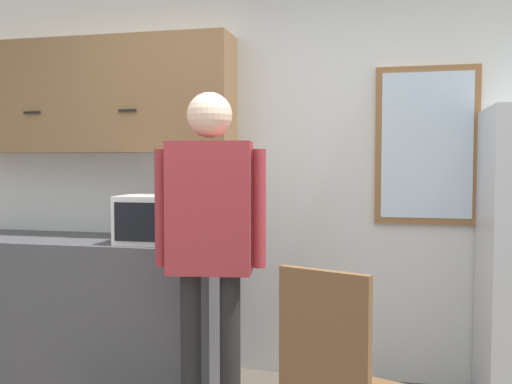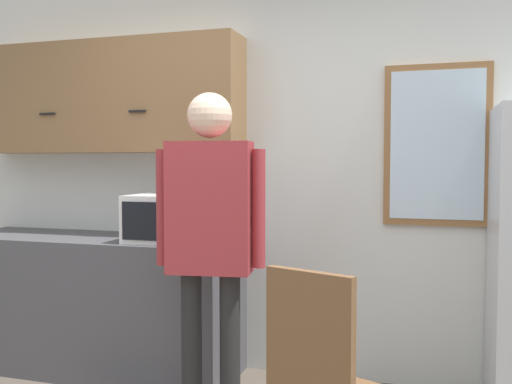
% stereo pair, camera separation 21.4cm
% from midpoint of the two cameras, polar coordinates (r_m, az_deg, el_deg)
% --- Properties ---
extents(back_wall, '(6.00, 0.06, 2.70)m').
position_cam_midpoint_polar(back_wall, '(3.83, 3.98, 2.01)').
color(back_wall, silver).
rests_on(back_wall, ground_plane).
extents(counter, '(1.98, 0.64, 0.91)m').
position_cam_midpoint_polar(counter, '(4.08, -14.36, -10.71)').
color(counter, '#4C4C51').
rests_on(counter, ground_plane).
extents(upper_cabinets, '(1.98, 0.34, 0.76)m').
position_cam_midpoint_polar(upper_cabinets, '(4.13, -13.45, 9.13)').
color(upper_cabinets, olive).
extents(microwave, '(0.47, 0.41, 0.30)m').
position_cam_midpoint_polar(microwave, '(3.65, -7.18, -2.63)').
color(microwave, white).
rests_on(microwave, counter).
extents(person, '(0.58, 0.28, 1.78)m').
position_cam_midpoint_polar(person, '(3.00, -2.58, -3.17)').
color(person, black).
rests_on(person, ground_plane).
extents(chair, '(0.54, 0.54, 1.00)m').
position_cam_midpoint_polar(chair, '(2.43, 9.32, -18.13)').
color(chair, brown).
rests_on(chair, ground_plane).
extents(window, '(0.63, 0.05, 0.98)m').
position_cam_midpoint_polar(window, '(3.68, 19.22, 4.45)').
color(window, olive).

